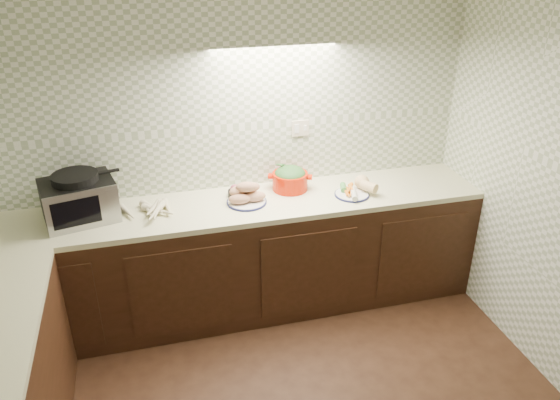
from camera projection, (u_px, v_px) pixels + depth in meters
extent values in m
cube|color=gray|center=(228.00, 138.00, 3.93)|extent=(3.60, 0.05, 2.60)
cube|color=beige|center=(300.00, 128.00, 4.06)|extent=(0.13, 0.01, 0.12)
cube|color=black|center=(239.00, 260.00, 4.08)|extent=(3.60, 0.60, 0.86)
cube|color=beige|center=(237.00, 206.00, 3.88)|extent=(3.60, 0.60, 0.04)
cube|color=black|center=(79.00, 200.00, 3.62)|extent=(0.52, 0.44, 0.27)
cube|color=#9A9A9F|center=(84.00, 211.00, 3.48)|extent=(0.45, 0.11, 0.27)
cube|color=black|center=(84.00, 211.00, 3.48)|extent=(0.29, 0.07, 0.18)
cylinder|color=black|center=(75.00, 178.00, 3.55)|extent=(0.36, 0.36, 0.05)
cone|color=beige|center=(166.00, 214.00, 3.67)|extent=(0.13, 0.24, 0.06)
cone|color=beige|center=(131.00, 218.00, 3.63)|extent=(0.21, 0.17, 0.05)
cone|color=beige|center=(128.00, 210.00, 3.74)|extent=(0.08, 0.20, 0.05)
cone|color=beige|center=(154.00, 217.00, 3.65)|extent=(0.10, 0.20, 0.05)
cone|color=beige|center=(160.00, 207.00, 3.77)|extent=(0.15, 0.19, 0.05)
cone|color=beige|center=(140.00, 209.00, 3.71)|extent=(0.10, 0.20, 0.05)
cone|color=beige|center=(167.00, 204.00, 3.78)|extent=(0.08, 0.25, 0.04)
cone|color=beige|center=(132.00, 212.00, 3.68)|extent=(0.12, 0.21, 0.05)
cylinder|color=#111441|center=(247.00, 202.00, 3.88)|extent=(0.29, 0.29, 0.01)
cylinder|color=silver|center=(247.00, 202.00, 3.88)|extent=(0.27, 0.27, 0.02)
ellipsoid|color=#A97759|center=(240.00, 199.00, 3.82)|extent=(0.17, 0.11, 0.07)
ellipsoid|color=#A97759|center=(255.00, 196.00, 3.86)|extent=(0.17, 0.11, 0.07)
ellipsoid|color=#A97759|center=(244.00, 193.00, 3.90)|extent=(0.17, 0.11, 0.07)
ellipsoid|color=#A97759|center=(239.00, 190.00, 3.85)|extent=(0.17, 0.11, 0.07)
ellipsoid|color=#A97759|center=(249.00, 188.00, 3.89)|extent=(0.17, 0.11, 0.07)
ellipsoid|color=#A97759|center=(247.00, 187.00, 3.82)|extent=(0.17, 0.11, 0.07)
cylinder|color=black|center=(237.00, 193.00, 3.97)|extent=(0.13, 0.13, 0.05)
sphere|color=maroon|center=(235.00, 189.00, 3.95)|extent=(0.07, 0.07, 0.07)
sphere|color=white|center=(240.00, 189.00, 3.97)|extent=(0.04, 0.04, 0.04)
cylinder|color=#C41700|center=(290.00, 181.00, 4.06)|extent=(0.33, 0.33, 0.13)
cube|color=#C41700|center=(270.00, 176.00, 4.05)|extent=(0.05, 0.06, 0.02)
cube|color=#C41700|center=(310.00, 177.00, 4.03)|extent=(0.05, 0.06, 0.02)
ellipsoid|color=#39692A|center=(290.00, 175.00, 4.04)|extent=(0.24, 0.24, 0.13)
cylinder|color=#111441|center=(352.00, 195.00, 3.99)|extent=(0.26, 0.26, 0.01)
cylinder|color=silver|center=(352.00, 194.00, 3.99)|extent=(0.24, 0.24, 0.02)
cone|color=orange|center=(348.00, 191.00, 3.99)|extent=(0.11, 0.13, 0.03)
cone|color=orange|center=(352.00, 191.00, 3.99)|extent=(0.06, 0.15, 0.03)
cone|color=orange|center=(351.00, 192.00, 3.98)|extent=(0.09, 0.14, 0.03)
cone|color=orange|center=(351.00, 189.00, 3.98)|extent=(0.06, 0.15, 0.03)
cone|color=orange|center=(349.00, 188.00, 3.99)|extent=(0.06, 0.15, 0.03)
cylinder|color=beige|center=(354.00, 194.00, 3.93)|extent=(0.08, 0.17, 0.04)
cylinder|color=#3B8838|center=(343.00, 188.00, 4.03)|extent=(0.07, 0.11, 0.04)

